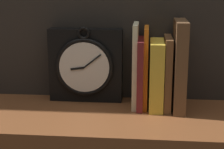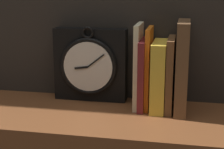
{
  "view_description": "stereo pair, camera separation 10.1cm",
  "coord_description": "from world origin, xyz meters",
  "px_view_note": "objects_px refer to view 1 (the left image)",
  "views": [
    {
      "loc": [
        0.09,
        -0.98,
        1.21
      ],
      "look_at": [
        0.0,
        0.0,
        0.96
      ],
      "focal_mm": 60.0,
      "sensor_mm": 36.0,
      "label": 1
    },
    {
      "loc": [
        0.19,
        -0.96,
        1.21
      ],
      "look_at": [
        0.0,
        0.0,
        0.96
      ],
      "focal_mm": 60.0,
      "sensor_mm": 36.0,
      "label": 2
    }
  ],
  "objects_px": {
    "clock": "(86,65)",
    "book_slot3_yellow": "(156,75)",
    "book_slot0_cream": "(135,65)",
    "book_slot5_brown": "(179,65)",
    "book_slot1_maroon": "(140,73)",
    "book_slot2_orange": "(146,67)",
    "book_slot4_brown": "(167,73)"
  },
  "relations": [
    {
      "from": "book_slot0_cream",
      "to": "book_slot3_yellow",
      "type": "distance_m",
      "value": 0.07
    },
    {
      "from": "book_slot1_maroon",
      "to": "book_slot5_brown",
      "type": "relative_size",
      "value": 0.78
    },
    {
      "from": "clock",
      "to": "book_slot4_brown",
      "type": "distance_m",
      "value": 0.25
    },
    {
      "from": "book_slot0_cream",
      "to": "book_slot1_maroon",
      "type": "xyz_separation_m",
      "value": [
        0.02,
        -0.01,
        -0.02
      ]
    },
    {
      "from": "book_slot4_brown",
      "to": "book_slot5_brown",
      "type": "relative_size",
      "value": 0.81
    },
    {
      "from": "book_slot3_yellow",
      "to": "book_slot4_brown",
      "type": "xyz_separation_m",
      "value": [
        0.03,
        0.0,
        0.01
      ]
    },
    {
      "from": "book_slot3_yellow",
      "to": "book_slot4_brown",
      "type": "relative_size",
      "value": 0.95
    },
    {
      "from": "book_slot3_yellow",
      "to": "book_slot5_brown",
      "type": "height_order",
      "value": "book_slot5_brown"
    },
    {
      "from": "book_slot3_yellow",
      "to": "book_slot5_brown",
      "type": "xyz_separation_m",
      "value": [
        0.06,
        -0.01,
        0.03
      ]
    },
    {
      "from": "book_slot1_maroon",
      "to": "book_slot5_brown",
      "type": "bearing_deg",
      "value": -4.65
    },
    {
      "from": "book_slot0_cream",
      "to": "book_slot4_brown",
      "type": "relative_size",
      "value": 1.18
    },
    {
      "from": "book_slot1_maroon",
      "to": "book_slot3_yellow",
      "type": "distance_m",
      "value": 0.05
    },
    {
      "from": "book_slot2_orange",
      "to": "book_slot0_cream",
      "type": "bearing_deg",
      "value": -178.89
    },
    {
      "from": "book_slot0_cream",
      "to": "book_slot5_brown",
      "type": "height_order",
      "value": "book_slot5_brown"
    },
    {
      "from": "book_slot0_cream",
      "to": "book_slot5_brown",
      "type": "bearing_deg",
      "value": -6.98
    },
    {
      "from": "book_slot5_brown",
      "to": "book_slot0_cream",
      "type": "bearing_deg",
      "value": 173.02
    },
    {
      "from": "clock",
      "to": "book_slot1_maroon",
      "type": "height_order",
      "value": "clock"
    },
    {
      "from": "book_slot1_maroon",
      "to": "book_slot3_yellow",
      "type": "bearing_deg",
      "value": -4.71
    },
    {
      "from": "book_slot2_orange",
      "to": "book_slot5_brown",
      "type": "xyz_separation_m",
      "value": [
        0.09,
        -0.02,
        0.01
      ]
    },
    {
      "from": "book_slot1_maroon",
      "to": "book_slot4_brown",
      "type": "xyz_separation_m",
      "value": [
        0.08,
        -0.0,
        0.0
      ]
    },
    {
      "from": "book_slot1_maroon",
      "to": "book_slot4_brown",
      "type": "height_order",
      "value": "book_slot4_brown"
    },
    {
      "from": "clock",
      "to": "book_slot1_maroon",
      "type": "relative_size",
      "value": 1.16
    },
    {
      "from": "clock",
      "to": "book_slot3_yellow",
      "type": "height_order",
      "value": "clock"
    },
    {
      "from": "book_slot0_cream",
      "to": "book_slot3_yellow",
      "type": "bearing_deg",
      "value": -9.38
    },
    {
      "from": "book_slot2_orange",
      "to": "book_slot3_yellow",
      "type": "xyz_separation_m",
      "value": [
        0.03,
        -0.01,
        -0.02
      ]
    },
    {
      "from": "book_slot0_cream",
      "to": "book_slot2_orange",
      "type": "bearing_deg",
      "value": 1.11
    },
    {
      "from": "book_slot4_brown",
      "to": "clock",
      "type": "bearing_deg",
      "value": 170.66
    },
    {
      "from": "book_slot3_yellow",
      "to": "book_slot4_brown",
      "type": "bearing_deg",
      "value": 3.04
    },
    {
      "from": "book_slot1_maroon",
      "to": "book_slot0_cream",
      "type": "bearing_deg",
      "value": 157.83
    },
    {
      "from": "book_slot2_orange",
      "to": "book_slot3_yellow",
      "type": "bearing_deg",
      "value": -19.15
    },
    {
      "from": "book_slot0_cream",
      "to": "book_slot2_orange",
      "type": "xyz_separation_m",
      "value": [
        0.03,
        0.0,
        -0.01
      ]
    },
    {
      "from": "book_slot5_brown",
      "to": "book_slot2_orange",
      "type": "bearing_deg",
      "value": 170.44
    }
  ]
}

